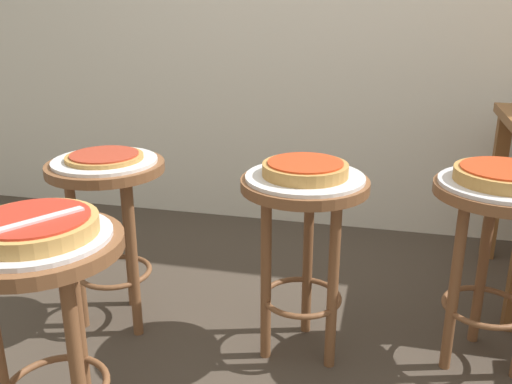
% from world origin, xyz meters
% --- Properties ---
extents(stool_foreground, '(0.42, 0.42, 0.64)m').
position_xyz_m(stool_foreground, '(-0.58, -0.23, 0.48)').
color(stool_foreground, brown).
rests_on(stool_foreground, ground_plane).
extents(serving_plate_foreground, '(0.36, 0.36, 0.01)m').
position_xyz_m(serving_plate_foreground, '(-0.58, -0.23, 0.65)').
color(serving_plate_foreground, silver).
rests_on(serving_plate_foreground, stool_foreground).
extents(pizza_foreground, '(0.30, 0.30, 0.05)m').
position_xyz_m(pizza_foreground, '(-0.58, -0.23, 0.68)').
color(pizza_foreground, tan).
rests_on(pizza_foreground, serving_plate_foreground).
extents(stool_middle, '(0.42, 0.42, 0.64)m').
position_xyz_m(stool_middle, '(-0.02, 0.40, 0.48)').
color(stool_middle, brown).
rests_on(stool_middle, ground_plane).
extents(serving_plate_middle, '(0.39, 0.39, 0.01)m').
position_xyz_m(serving_plate_middle, '(-0.02, 0.40, 0.65)').
color(serving_plate_middle, silver).
rests_on(serving_plate_middle, stool_middle).
extents(pizza_middle, '(0.28, 0.28, 0.05)m').
position_xyz_m(pizza_middle, '(-0.02, 0.40, 0.68)').
color(pizza_middle, '#B78442').
rests_on(pizza_middle, serving_plate_middle).
extents(stool_leftside, '(0.42, 0.42, 0.64)m').
position_xyz_m(stool_leftside, '(-0.74, 0.42, 0.48)').
color(stool_leftside, brown).
rests_on(stool_leftside, ground_plane).
extents(serving_plate_leftside, '(0.37, 0.37, 0.01)m').
position_xyz_m(serving_plate_leftside, '(-0.74, 0.42, 0.65)').
color(serving_plate_leftside, silver).
rests_on(serving_plate_leftside, stool_leftside).
extents(pizza_leftside, '(0.27, 0.27, 0.02)m').
position_xyz_m(pizza_leftside, '(-0.74, 0.42, 0.66)').
color(pizza_leftside, '#B78442').
rests_on(pizza_leftside, serving_plate_leftside).
extents(stool_rear, '(0.42, 0.42, 0.64)m').
position_xyz_m(stool_rear, '(0.59, 0.48, 0.48)').
color(stool_rear, brown).
rests_on(stool_rear, ground_plane).
extents(serving_plate_rear, '(0.39, 0.39, 0.01)m').
position_xyz_m(serving_plate_rear, '(0.59, 0.48, 0.65)').
color(serving_plate_rear, silver).
rests_on(serving_plate_rear, stool_rear).
extents(pizza_rear, '(0.30, 0.30, 0.05)m').
position_xyz_m(pizza_rear, '(0.59, 0.48, 0.68)').
color(pizza_rear, '#B78442').
rests_on(pizza_rear, serving_plate_rear).
extents(pizza_server_knife, '(0.14, 0.20, 0.01)m').
position_xyz_m(pizza_server_knife, '(-0.55, -0.25, 0.70)').
color(pizza_server_knife, silver).
rests_on(pizza_server_knife, pizza_foreground).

